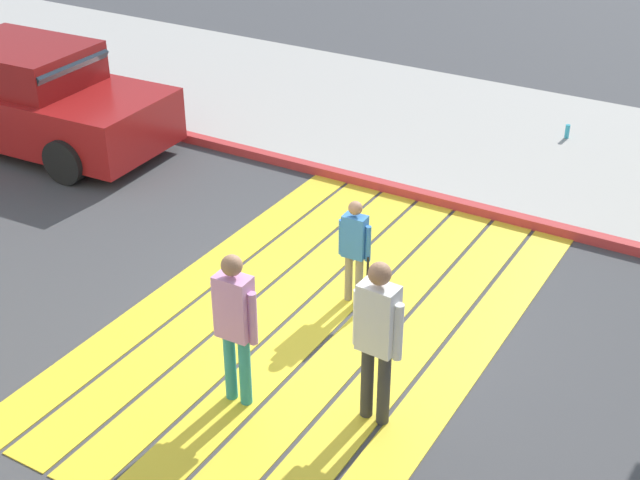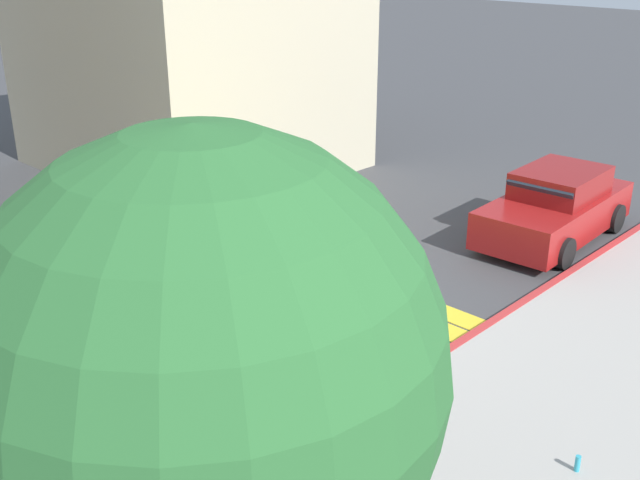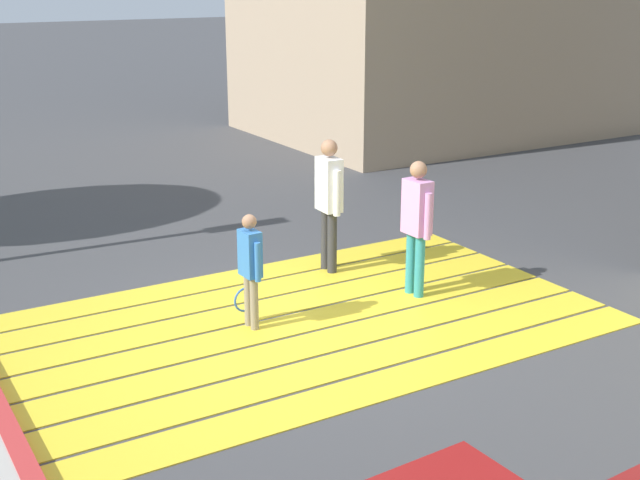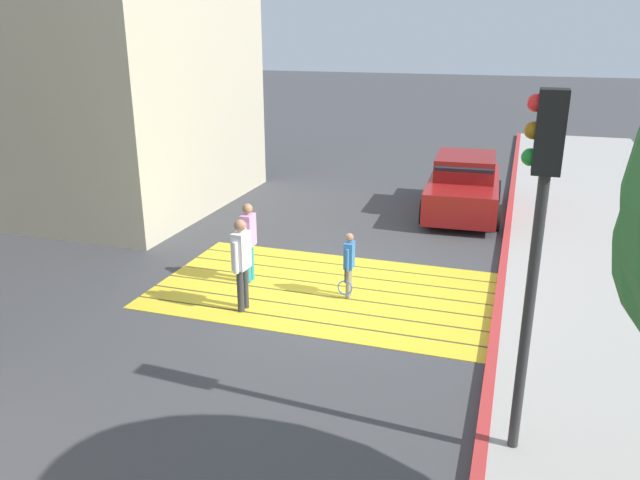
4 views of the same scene
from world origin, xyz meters
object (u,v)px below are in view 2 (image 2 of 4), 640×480
Objects in this scene: street_tree at (203,367)px; water_bottle at (578,463)px; traffic_light_corner at (250,272)px; pedestrian_adult_lead at (230,234)px; pedestrian_adult_trailing at (192,256)px; car_parked_near_curb at (555,207)px; pedestrian_child_with_racket at (302,278)px.

street_tree reaches higher than water_bottle.
traffic_light_corner is 2.63× the size of pedestrian_adult_lead.
pedestrian_adult_lead is 0.95× the size of pedestrian_adult_trailing.
car_parked_near_curb is 0.82× the size of street_tree.
traffic_light_corner is 2.50× the size of pedestrian_adult_trailing.
pedestrian_child_with_racket is (5.56, -0.73, 0.48)m from water_bottle.
car_parked_near_curb is 7.20m from pedestrian_adult_lead.
pedestrian_adult_trailing is at bearing -29.52° from traffic_light_corner.
pedestrian_child_with_racket is at bearing -145.99° from pedestrian_adult_trailing.
pedestrian_adult_lead is 1.28× the size of pedestrian_child_with_racket.
car_parked_near_curb is 19.90× the size of water_bottle.
street_tree is (-3.49, 12.23, 2.90)m from car_parked_near_curb.
pedestrian_adult_trailing reaches higher than car_parked_near_curb.
water_bottle is 0.17× the size of pedestrian_child_with_racket.
water_bottle is 7.71m from pedestrian_adult_lead.
pedestrian_adult_trailing is at bearing 108.85° from pedestrian_adult_lead.
pedestrian_adult_trailing reaches higher than pedestrian_child_with_racket.
traffic_light_corner is 0.80× the size of street_tree.
pedestrian_child_with_racket is at bearing -7.43° from water_bottle.
water_bottle is 5.63m from pedestrian_child_with_racket.
car_parked_near_curb is 1.03× the size of traffic_light_corner.
pedestrian_adult_trailing is 2.00m from pedestrian_child_with_racket.
pedestrian_adult_lead is at bearing -6.38° from water_bottle.
street_tree is at bearing 83.13° from water_bottle.
car_parked_near_curb is at bearing -102.80° from pedestrian_child_with_racket.
pedestrian_child_with_racket is at bearing -51.09° from traffic_light_corner.
street_tree reaches higher than car_parked_near_curb.
car_parked_near_curb is 13.04m from street_tree.
pedestrian_adult_trailing is at bearing 3.05° from water_bottle.
pedestrian_child_with_racket is (4.95, -5.83, -2.92)m from street_tree.
street_tree is 9.59m from pedestrian_adult_lead.
traffic_light_corner is at bearing 142.69° from pedestrian_adult_lead.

